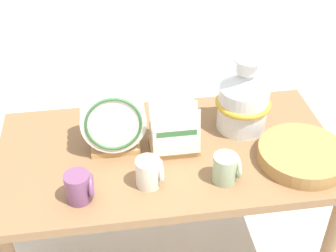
{
  "coord_description": "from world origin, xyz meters",
  "views": [
    {
      "loc": [
        -0.2,
        -1.32,
        1.72
      ],
      "look_at": [
        0.0,
        0.0,
        0.72
      ],
      "focal_mm": 50.0,
      "sensor_mm": 36.0,
      "label": 1
    }
  ],
  "objects_px": {
    "mug_plum_glaze": "(80,187)",
    "mug_cream_glaze": "(150,172)",
    "dish_rack_square_plates": "(174,134)",
    "ceramic_vase": "(244,99)",
    "wicker_charger_stack": "(302,155)",
    "dish_rack_round_plates": "(113,123)",
    "mug_sage_glaze": "(226,168)"
  },
  "relations": [
    {
      "from": "ceramic_vase",
      "to": "mug_plum_glaze",
      "type": "xyz_separation_m",
      "value": [
        -0.62,
        -0.31,
        -0.08
      ]
    },
    {
      "from": "dish_rack_round_plates",
      "to": "wicker_charger_stack",
      "type": "relative_size",
      "value": 0.81
    },
    {
      "from": "dish_rack_square_plates",
      "to": "ceramic_vase",
      "type": "bearing_deg",
      "value": 18.41
    },
    {
      "from": "wicker_charger_stack",
      "to": "dish_rack_round_plates",
      "type": "bearing_deg",
      "value": 165.31
    },
    {
      "from": "ceramic_vase",
      "to": "mug_cream_glaze",
      "type": "bearing_deg",
      "value": -145.3
    },
    {
      "from": "wicker_charger_stack",
      "to": "mug_sage_glaze",
      "type": "height_order",
      "value": "mug_sage_glaze"
    },
    {
      "from": "mug_sage_glaze",
      "to": "mug_plum_glaze",
      "type": "xyz_separation_m",
      "value": [
        -0.49,
        -0.02,
        0.0
      ]
    },
    {
      "from": "dish_rack_square_plates",
      "to": "mug_cream_glaze",
      "type": "bearing_deg",
      "value": -121.93
    },
    {
      "from": "dish_rack_round_plates",
      "to": "mug_plum_glaze",
      "type": "xyz_separation_m",
      "value": [
        -0.13,
        -0.25,
        -0.06
      ]
    },
    {
      "from": "mug_cream_glaze",
      "to": "mug_plum_glaze",
      "type": "distance_m",
      "value": 0.23
    },
    {
      "from": "ceramic_vase",
      "to": "wicker_charger_stack",
      "type": "relative_size",
      "value": 0.99
    },
    {
      "from": "wicker_charger_stack",
      "to": "mug_cream_glaze",
      "type": "xyz_separation_m",
      "value": [
        -0.55,
        -0.04,
        0.03
      ]
    },
    {
      "from": "dish_rack_round_plates",
      "to": "mug_plum_glaze",
      "type": "bearing_deg",
      "value": -117.05
    },
    {
      "from": "mug_plum_glaze",
      "to": "dish_rack_round_plates",
      "type": "bearing_deg",
      "value": 62.95
    },
    {
      "from": "wicker_charger_stack",
      "to": "mug_cream_glaze",
      "type": "height_order",
      "value": "mug_cream_glaze"
    },
    {
      "from": "dish_rack_round_plates",
      "to": "mug_cream_glaze",
      "type": "height_order",
      "value": "dish_rack_round_plates"
    },
    {
      "from": "dish_rack_round_plates",
      "to": "mug_cream_glaze",
      "type": "bearing_deg",
      "value": -63.69
    },
    {
      "from": "mug_plum_glaze",
      "to": "mug_cream_glaze",
      "type": "bearing_deg",
      "value": 8.72
    },
    {
      "from": "mug_cream_glaze",
      "to": "wicker_charger_stack",
      "type": "bearing_deg",
      "value": 4.07
    },
    {
      "from": "wicker_charger_stack",
      "to": "mug_cream_glaze",
      "type": "bearing_deg",
      "value": -175.93
    },
    {
      "from": "mug_cream_glaze",
      "to": "mug_sage_glaze",
      "type": "relative_size",
      "value": 1.0
    },
    {
      "from": "wicker_charger_stack",
      "to": "mug_sage_glaze",
      "type": "xyz_separation_m",
      "value": [
        -0.29,
        -0.06,
        0.03
      ]
    },
    {
      "from": "wicker_charger_stack",
      "to": "mug_plum_glaze",
      "type": "distance_m",
      "value": 0.78
    },
    {
      "from": "ceramic_vase",
      "to": "dish_rack_round_plates",
      "type": "bearing_deg",
      "value": -173.13
    },
    {
      "from": "ceramic_vase",
      "to": "mug_sage_glaze",
      "type": "bearing_deg",
      "value": -114.81
    },
    {
      "from": "ceramic_vase",
      "to": "mug_cream_glaze",
      "type": "relative_size",
      "value": 3.01
    },
    {
      "from": "dish_rack_square_plates",
      "to": "mug_sage_glaze",
      "type": "relative_size",
      "value": 1.86
    },
    {
      "from": "dish_rack_square_plates",
      "to": "mug_plum_glaze",
      "type": "relative_size",
      "value": 1.86
    },
    {
      "from": "dish_rack_square_plates",
      "to": "mug_sage_glaze",
      "type": "xyz_separation_m",
      "value": [
        0.15,
        -0.19,
        -0.01
      ]
    },
    {
      "from": "ceramic_vase",
      "to": "dish_rack_round_plates",
      "type": "height_order",
      "value": "ceramic_vase"
    },
    {
      "from": "ceramic_vase",
      "to": "mug_cream_glaze",
      "type": "height_order",
      "value": "ceramic_vase"
    },
    {
      "from": "dish_rack_round_plates",
      "to": "mug_plum_glaze",
      "type": "height_order",
      "value": "dish_rack_round_plates"
    }
  ]
}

